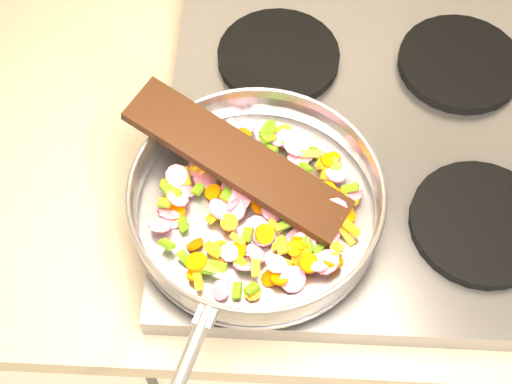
{
  "coord_description": "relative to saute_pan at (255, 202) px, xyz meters",
  "views": [
    {
      "loc": [
        -0.84,
        1.06,
        1.79
      ],
      "look_at": [
        -0.86,
        1.52,
        1.01
      ],
      "focal_mm": 50.0,
      "sensor_mm": 36.0,
      "label": 1
    }
  ],
  "objects": [
    {
      "name": "cooktop",
      "position": [
        0.16,
        0.15,
        -0.07
      ],
      "size": [
        0.6,
        0.6,
        0.04
      ],
      "primitive_type": "cube",
      "color": "#939399",
      "rests_on": "counter_top"
    },
    {
      "name": "grate_br",
      "position": [
        0.3,
        0.29,
        -0.04
      ],
      "size": [
        0.19,
        0.19,
        0.02
      ],
      "primitive_type": "cylinder",
      "color": "black",
      "rests_on": "cooktop"
    },
    {
      "name": "grate_fl",
      "position": [
        0.02,
        0.01,
        -0.04
      ],
      "size": [
        0.19,
        0.19,
        0.02
      ],
      "primitive_type": "cylinder",
      "color": "black",
      "rests_on": "cooktop"
    },
    {
      "name": "wooden_spatula",
      "position": [
        -0.03,
        0.05,
        0.02
      ],
      "size": [
        0.31,
        0.21,
        0.08
      ],
      "primitive_type": "cube",
      "rotation": [
        0.0,
        -0.21,
        2.66
      ],
      "color": "black",
      "rests_on": "saute_pan"
    },
    {
      "name": "grate_fr",
      "position": [
        0.3,
        0.01,
        -0.04
      ],
      "size": [
        0.19,
        0.19,
        0.02
      ],
      "primitive_type": "cylinder",
      "color": "black",
      "rests_on": "cooktop"
    },
    {
      "name": "saute_pan",
      "position": [
        0.0,
        0.0,
        0.0
      ],
      "size": [
        0.38,
        0.53,
        0.06
      ],
      "rotation": [
        0.0,
        0.0,
        -0.29
      ],
      "color": "#9E9EA5",
      "rests_on": "grate_fl"
    },
    {
      "name": "vegetable_heap",
      "position": [
        0.01,
        0.01,
        -0.01
      ],
      "size": [
        0.29,
        0.28,
        0.05
      ],
      "color": "#EF6900",
      "rests_on": "saute_pan"
    },
    {
      "name": "grate_bl",
      "position": [
        0.02,
        0.29,
        -0.04
      ],
      "size": [
        0.19,
        0.19,
        0.02
      ],
      "primitive_type": "cylinder",
      "color": "black",
      "rests_on": "cooktop"
    }
  ]
}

